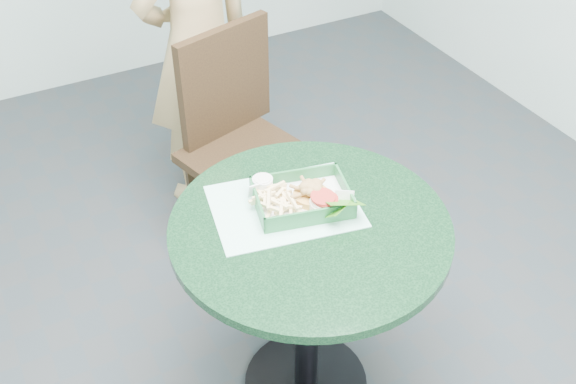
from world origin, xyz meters
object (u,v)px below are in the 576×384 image
dining_chair (238,130)px  crab_sandwich (310,194)px  cafe_table (309,270)px  sauce_ramekin (260,194)px  food_basket (302,206)px  diner_person (198,45)px

dining_chair → crab_sandwich: size_ratio=8.66×
cafe_table → sauce_ramekin: 0.28m
food_basket → crab_sandwich: crab_sandwich is taller
dining_chair → sauce_ramekin: (-0.23, -0.70, 0.27)m
dining_chair → diner_person: (-0.02, 0.33, 0.23)m
dining_chair → food_basket: dining_chair is taller
cafe_table → dining_chair: bearing=80.1°
cafe_table → dining_chair: 0.86m
cafe_table → sauce_ramekin: size_ratio=13.25×
sauce_ramekin → dining_chair: bearing=71.5°
diner_person → cafe_table: bearing=71.2°
crab_sandwich → diner_person: bearing=85.6°
diner_person → sauce_ramekin: size_ratio=24.93×
dining_chair → crab_sandwich: bearing=-114.0°
cafe_table → food_basket: bearing=78.1°
crab_sandwich → sauce_ramekin: size_ratio=1.75×
dining_chair → sauce_ramekin: size_ratio=15.15×
food_basket → crab_sandwich: 0.04m
dining_chair → sauce_ramekin: 0.78m
food_basket → sauce_ramekin: (-0.10, 0.07, 0.03)m
cafe_table → food_basket: 0.20m
food_basket → crab_sandwich: bearing=5.6°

